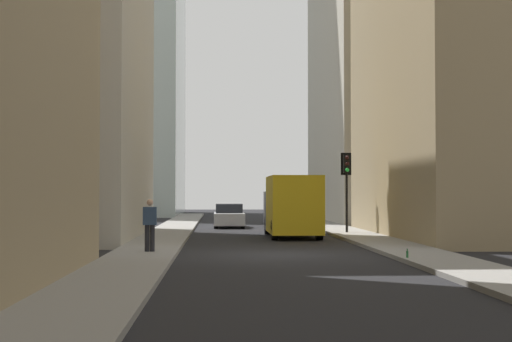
{
  "coord_description": "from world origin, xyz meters",
  "views": [
    {
      "loc": [
        -24.73,
        2.06,
        2.07
      ],
      "look_at": [
        16.57,
        -0.07,
        3.3
      ],
      "focal_mm": 51.78,
      "sensor_mm": 36.0,
      "label": 1
    }
  ],
  "objects_px": {
    "delivery_truck": "(292,206)",
    "traffic_light_midblock": "(347,174)",
    "discarded_bottle": "(407,254)",
    "pedestrian": "(150,223)",
    "sedan_silver": "(229,216)"
  },
  "relations": [
    {
      "from": "delivery_truck",
      "to": "traffic_light_midblock",
      "type": "distance_m",
      "value": 3.55
    },
    {
      "from": "discarded_bottle",
      "to": "pedestrian",
      "type": "bearing_deg",
      "value": 70.84
    },
    {
      "from": "delivery_truck",
      "to": "pedestrian",
      "type": "bearing_deg",
      "value": 150.44
    },
    {
      "from": "traffic_light_midblock",
      "to": "discarded_bottle",
      "type": "xyz_separation_m",
      "value": [
        -14.21,
        0.69,
        -2.77
      ]
    },
    {
      "from": "sedan_silver",
      "to": "traffic_light_midblock",
      "type": "xyz_separation_m",
      "value": [
        -8.24,
        -5.67,
        2.35
      ]
    },
    {
      "from": "discarded_bottle",
      "to": "traffic_light_midblock",
      "type": "bearing_deg",
      "value": -2.76
    },
    {
      "from": "delivery_truck",
      "to": "discarded_bottle",
      "type": "distance_m",
      "value": 13.06
    },
    {
      "from": "pedestrian",
      "to": "discarded_bottle",
      "type": "distance_m",
      "value": 8.4
    },
    {
      "from": "pedestrian",
      "to": "traffic_light_midblock",
      "type": "bearing_deg",
      "value": -36.79
    },
    {
      "from": "delivery_truck",
      "to": "discarded_bottle",
      "type": "xyz_separation_m",
      "value": [
        -12.82,
        -2.18,
        -1.21
      ]
    },
    {
      "from": "sedan_silver",
      "to": "pedestrian",
      "type": "bearing_deg",
      "value": 171.59
    },
    {
      "from": "traffic_light_midblock",
      "to": "discarded_bottle",
      "type": "bearing_deg",
      "value": 177.24
    },
    {
      "from": "delivery_truck",
      "to": "traffic_light_midblock",
      "type": "bearing_deg",
      "value": -64.0
    },
    {
      "from": "sedan_silver",
      "to": "pedestrian",
      "type": "distance_m",
      "value": 19.93
    },
    {
      "from": "delivery_truck",
      "to": "pedestrian",
      "type": "xyz_separation_m",
      "value": [
        -10.07,
        5.71,
        -0.38
      ]
    }
  ]
}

